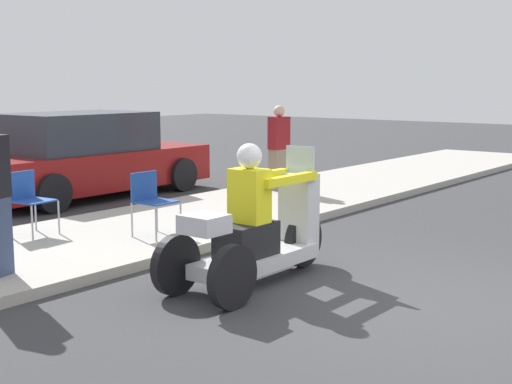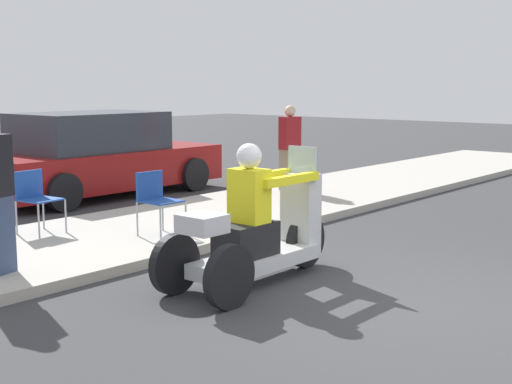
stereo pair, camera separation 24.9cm
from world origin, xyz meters
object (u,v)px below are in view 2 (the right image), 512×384
Objects in this scene: folding_chair_set_back at (35,195)px; folding_chair_curbside at (156,196)px; spectator_mid_group at (290,150)px; motorcycle_trike at (257,234)px; parked_car_lot_left at (97,157)px.

folding_chair_set_back and folding_chair_curbside have the same top height.
folding_chair_set_back is at bearing 125.96° from folding_chair_curbside.
spectator_mid_group is at bearing 13.94° from folding_chair_curbside.
parked_car_lot_left is at bearing 66.85° from motorcycle_trike.
folding_chair_set_back is 1.61m from folding_chair_curbside.
folding_chair_set_back is at bearing 95.93° from motorcycle_trike.
spectator_mid_group is (4.79, 3.24, 0.34)m from motorcycle_trike.
spectator_mid_group is 3.57m from parked_car_lot_left.
parked_car_lot_left reaches higher than folding_chair_set_back.
folding_chair_curbside is (0.94, -1.30, 0.00)m from folding_chair_set_back.
parked_car_lot_left is (2.00, 3.84, 0.10)m from folding_chair_curbside.
parked_car_lot_left is (2.58, 6.03, 0.20)m from motorcycle_trike.
spectator_mid_group is at bearing -51.60° from parked_car_lot_left.
motorcycle_trike is 5.79m from spectator_mid_group.
folding_chair_set_back is 0.18× the size of parked_car_lot_left.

